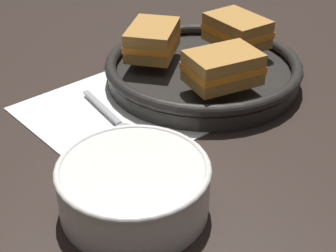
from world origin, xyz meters
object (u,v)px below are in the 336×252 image
at_px(sandwich_near_left, 223,68).
at_px(sandwich_near_right, 237,30).
at_px(skillet, 203,70).
at_px(sandwich_far_left, 153,40).
at_px(soup_bowl, 134,184).
at_px(spoon, 121,125).

xyz_separation_m(sandwich_near_left, sandwich_near_right, (-0.08, 0.12, 0.00)).
xyz_separation_m(skillet, sandwich_near_right, (-0.01, 0.08, 0.04)).
bearing_deg(sandwich_far_left, soup_bowl, -42.19).
bearing_deg(skillet, soup_bowl, -56.98).
xyz_separation_m(spoon, skillet, (-0.03, 0.18, 0.01)).
relative_size(soup_bowl, sandwich_near_left, 1.45).
bearing_deg(soup_bowl, skillet, 123.02).
bearing_deg(sandwich_far_left, spoon, -53.98).
height_order(sandwich_near_left, sandwich_near_right, same).
bearing_deg(spoon, sandwich_far_left, 133.02).
xyz_separation_m(sandwich_near_left, sandwich_far_left, (-0.14, -0.01, 0.00)).
bearing_deg(sandwich_near_right, spoon, -81.60).
xyz_separation_m(spoon, sandwich_near_left, (0.04, 0.15, 0.06)).
relative_size(soup_bowl, spoon, 1.05).
xyz_separation_m(soup_bowl, sandwich_near_right, (-0.18, 0.35, 0.03)).
bearing_deg(spoon, sandwich_near_right, 105.40).
bearing_deg(sandwich_far_left, sandwich_near_left, 5.63).
height_order(spoon, sandwich_near_right, sandwich_near_right).
xyz_separation_m(soup_bowl, sandwich_far_left, (-0.24, 0.22, 0.03)).
xyz_separation_m(skillet, sandwich_near_left, (0.08, -0.03, 0.04)).
bearing_deg(sandwich_far_left, sandwich_near_right, 65.63).
bearing_deg(spoon, skillet, 106.63).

